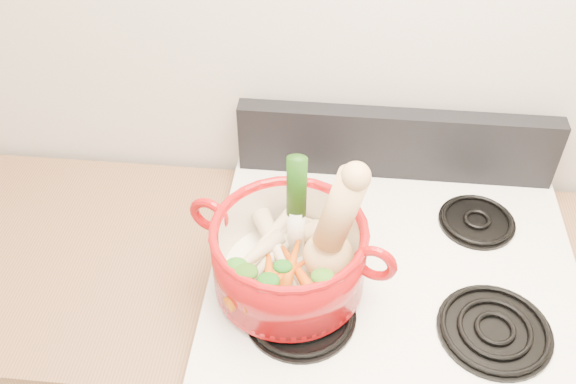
# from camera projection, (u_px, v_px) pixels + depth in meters

# --- Properties ---
(wall_back) EXTENTS (3.50, 0.02, 2.60)m
(wall_back) POSITION_uv_depth(u_px,v_px,m) (409.00, 36.00, 1.40)
(wall_back) COLOR beige
(wall_back) RESTS_ON floor
(stove_body) EXTENTS (0.76, 0.65, 0.92)m
(stove_body) POSITION_uv_depth(u_px,v_px,m) (374.00, 383.00, 1.72)
(stove_body) COLOR white
(stove_body) RESTS_ON floor
(cooktop) EXTENTS (0.78, 0.67, 0.03)m
(cooktop) POSITION_uv_depth(u_px,v_px,m) (393.00, 267.00, 1.39)
(cooktop) COLOR white
(cooktop) RESTS_ON stove_body
(control_backsplash) EXTENTS (0.76, 0.05, 0.18)m
(control_backsplash) POSITION_uv_depth(u_px,v_px,m) (396.00, 144.00, 1.54)
(control_backsplash) COLOR black
(control_backsplash) RESTS_ON cooktop
(burner_front_left) EXTENTS (0.22, 0.22, 0.02)m
(burner_front_left) POSITION_uv_depth(u_px,v_px,m) (300.00, 313.00, 1.27)
(burner_front_left) COLOR black
(burner_front_left) RESTS_ON cooktop
(burner_front_right) EXTENTS (0.22, 0.22, 0.02)m
(burner_front_right) POSITION_uv_depth(u_px,v_px,m) (495.00, 329.00, 1.25)
(burner_front_right) COLOR black
(burner_front_right) RESTS_ON cooktop
(burner_back_left) EXTENTS (0.17, 0.17, 0.02)m
(burner_back_left) POSITION_uv_depth(u_px,v_px,m) (311.00, 209.00, 1.49)
(burner_back_left) COLOR black
(burner_back_left) RESTS_ON cooktop
(burner_back_right) EXTENTS (0.17, 0.17, 0.02)m
(burner_back_right) POSITION_uv_depth(u_px,v_px,m) (477.00, 220.00, 1.46)
(burner_back_right) COLOR black
(burner_back_right) RESTS_ON cooktop
(dutch_oven) EXTENTS (0.38, 0.38, 0.15)m
(dutch_oven) POSITION_uv_depth(u_px,v_px,m) (289.00, 256.00, 1.27)
(dutch_oven) COLOR #9C0A0C
(dutch_oven) RESTS_ON burner_front_left
(pot_handle_left) EXTENTS (0.09, 0.04, 0.09)m
(pot_handle_left) POSITION_uv_depth(u_px,v_px,m) (209.00, 215.00, 1.29)
(pot_handle_left) COLOR #9C0A0C
(pot_handle_left) RESTS_ON dutch_oven
(pot_handle_right) EXTENTS (0.09, 0.04, 0.09)m
(pot_handle_right) POSITION_uv_depth(u_px,v_px,m) (375.00, 263.00, 1.19)
(pot_handle_right) COLOR #9C0A0C
(pot_handle_right) RESTS_ON dutch_oven
(squash) EXTENTS (0.20, 0.16, 0.28)m
(squash) POSITION_uv_depth(u_px,v_px,m) (330.00, 225.00, 1.22)
(squash) COLOR tan
(squash) RESTS_ON dutch_oven
(leek) EXTENTS (0.04, 0.05, 0.26)m
(leek) POSITION_uv_depth(u_px,v_px,m) (296.00, 206.00, 1.26)
(leek) COLOR white
(leek) RESTS_ON dutch_oven
(ginger) EXTENTS (0.09, 0.07, 0.05)m
(ginger) POSITION_uv_depth(u_px,v_px,m) (302.00, 230.00, 1.36)
(ginger) COLOR tan
(ginger) RESTS_ON dutch_oven
(parsnip_0) EXTENTS (0.15, 0.21, 0.06)m
(parsnip_0) POSITION_uv_depth(u_px,v_px,m) (272.00, 255.00, 1.30)
(parsnip_0) COLOR beige
(parsnip_0) RESTS_ON dutch_oven
(parsnip_1) EXTENTS (0.13, 0.17, 0.05)m
(parsnip_1) POSITION_uv_depth(u_px,v_px,m) (257.00, 257.00, 1.30)
(parsnip_1) COLOR beige
(parsnip_1) RESTS_ON dutch_oven
(parsnip_2) EXTENTS (0.13, 0.19, 0.06)m
(parsnip_2) POSITION_uv_depth(u_px,v_px,m) (278.00, 249.00, 1.30)
(parsnip_2) COLOR #EFE3C2
(parsnip_2) RESTS_ON dutch_oven
(parsnip_3) EXTENTS (0.14, 0.15, 0.05)m
(parsnip_3) POSITION_uv_depth(u_px,v_px,m) (250.00, 258.00, 1.28)
(parsnip_3) COLOR beige
(parsnip_3) RESTS_ON dutch_oven
(parsnip_4) EXTENTS (0.13, 0.18, 0.05)m
(parsnip_4) POSITION_uv_depth(u_px,v_px,m) (270.00, 235.00, 1.31)
(parsnip_4) COLOR beige
(parsnip_4) RESTS_ON dutch_oven
(carrot_0) EXTENTS (0.05, 0.17, 0.05)m
(carrot_0) POSITION_uv_depth(u_px,v_px,m) (269.00, 281.00, 1.26)
(carrot_0) COLOR #D7650A
(carrot_0) RESTS_ON dutch_oven
(carrot_1) EXTENTS (0.13, 0.13, 0.04)m
(carrot_1) POSITION_uv_depth(u_px,v_px,m) (259.00, 285.00, 1.24)
(carrot_1) COLOR #CB600A
(carrot_1) RESTS_ON dutch_oven
(carrot_2) EXTENTS (0.13, 0.17, 0.05)m
(carrot_2) POSITION_uv_depth(u_px,v_px,m) (303.00, 280.00, 1.24)
(carrot_2) COLOR #CF500A
(carrot_2) RESTS_ON dutch_oven
(carrot_3) EXTENTS (0.13, 0.14, 0.05)m
(carrot_3) POSITION_uv_depth(u_px,v_px,m) (273.00, 285.00, 1.23)
(carrot_3) COLOR #C8490A
(carrot_3) RESTS_ON dutch_oven
(carrot_4) EXTENTS (0.05, 0.15, 0.04)m
(carrot_4) POSITION_uv_depth(u_px,v_px,m) (292.00, 265.00, 1.26)
(carrot_4) COLOR #C04409
(carrot_4) RESTS_ON dutch_oven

